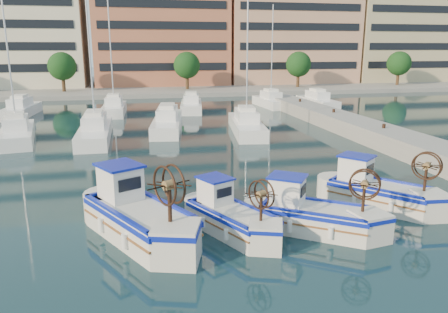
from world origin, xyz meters
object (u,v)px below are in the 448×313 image
fishing_boat_c (312,213)px  fishing_boat_d (377,190)px  fishing_boat_a (137,214)px  fishing_boat_b (230,215)px

fishing_boat_c → fishing_boat_d: size_ratio=0.98×
fishing_boat_a → fishing_boat_c: fishing_boat_a is taller
fishing_boat_a → fishing_boat_d: (10.33, 1.02, -0.13)m
fishing_boat_a → fishing_boat_b: bearing=-32.5°
fishing_boat_a → fishing_boat_d: 10.38m
fishing_boat_a → fishing_boat_b: size_ratio=1.30×
fishing_boat_b → fishing_boat_c: 3.10m
fishing_boat_b → fishing_boat_d: bearing=-15.5°
fishing_boat_a → fishing_boat_c: 6.53m
fishing_boat_b → fishing_boat_d: (6.91, 1.29, 0.08)m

